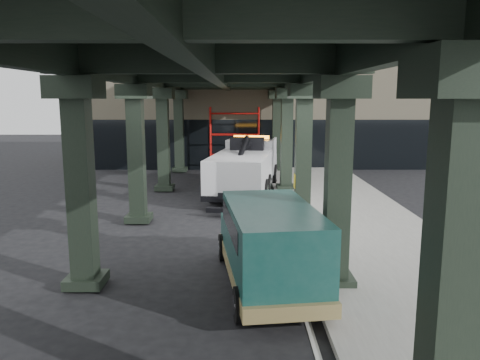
{
  "coord_description": "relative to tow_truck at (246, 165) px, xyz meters",
  "views": [
    {
      "loc": [
        0.31,
        -14.72,
        4.5
      ],
      "look_at": [
        0.33,
        1.37,
        1.7
      ],
      "focal_mm": 35.0,
      "sensor_mm": 36.0,
      "label": 1
    }
  ],
  "objects": [
    {
      "name": "towed_van",
      "position": [
        0.38,
        -11.59,
        -0.24
      ],
      "size": [
        2.58,
        5.32,
        2.08
      ],
      "rotation": [
        0.0,
        0.0,
        0.13
      ],
      "color": "#11403A",
      "rests_on": "ground"
    },
    {
      "name": "viaduct",
      "position": [
        -1.03,
        -5.51,
        4.11
      ],
      "size": [
        7.4,
        32.0,
        6.4
      ],
      "color": "#1F2A20",
      "rests_on": "ground"
    },
    {
      "name": "ground",
      "position": [
        -0.63,
        -7.51,
        -1.35
      ],
      "size": [
        90.0,
        90.0,
        0.0
      ],
      "primitive_type": "plane",
      "color": "black",
      "rests_on": "ground"
    },
    {
      "name": "sidewalk",
      "position": [
        3.87,
        -5.51,
        -1.28
      ],
      "size": [
        5.0,
        40.0,
        0.15
      ],
      "primitive_type": "cube",
      "color": "gray",
      "rests_on": "ground"
    },
    {
      "name": "scaffolding",
      "position": [
        -0.63,
        7.13,
        0.75
      ],
      "size": [
        3.08,
        0.88,
        4.0
      ],
      "color": "red",
      "rests_on": "ground"
    },
    {
      "name": "building",
      "position": [
        1.37,
        12.49,
        2.65
      ],
      "size": [
        22.0,
        10.0,
        8.0
      ],
      "primitive_type": "cube",
      "color": "#C6B793",
      "rests_on": "ground"
    },
    {
      "name": "tow_truck",
      "position": [
        0.0,
        0.0,
        0.0
      ],
      "size": [
        3.59,
        8.7,
        2.78
      ],
      "rotation": [
        0.0,
        0.0,
        -0.16
      ],
      "color": "black",
      "rests_on": "ground"
    },
    {
      "name": "lane_stripe",
      "position": [
        1.07,
        -5.51,
        -1.35
      ],
      "size": [
        0.12,
        38.0,
        0.01
      ],
      "primitive_type": "cube",
      "color": "silver",
      "rests_on": "ground"
    }
  ]
}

